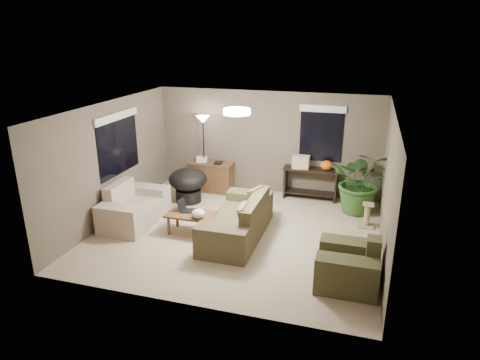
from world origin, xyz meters
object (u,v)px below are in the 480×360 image
(main_sofa, at_px, (239,223))
(console_table, at_px, (310,181))
(coffee_table, at_px, (192,217))
(armchair, at_px, (349,267))
(loveseat, at_px, (133,209))
(houseplant, at_px, (361,188))
(papasan_chair, at_px, (188,183))
(desk, at_px, (212,177))
(cat_scratching_post, at_px, (367,217))
(floor_lamp, at_px, (203,129))

(main_sofa, xyz_separation_m, console_table, (1.05, 2.44, 0.14))
(coffee_table, bearing_deg, armchair, -17.30)
(loveseat, bearing_deg, coffee_table, -5.28)
(main_sofa, bearing_deg, houseplant, 41.12)
(console_table, distance_m, papasan_chair, 2.91)
(main_sofa, height_order, desk, main_sofa)
(console_table, relative_size, cat_scratching_post, 2.60)
(console_table, xyz_separation_m, papasan_chair, (-2.73, -1.01, 0.03))
(cat_scratching_post, bearing_deg, coffee_table, -158.27)
(desk, distance_m, cat_scratching_post, 3.93)
(cat_scratching_post, bearing_deg, papasan_chair, 176.94)
(main_sofa, distance_m, papasan_chair, 2.21)
(cat_scratching_post, bearing_deg, main_sofa, -153.17)
(main_sofa, xyz_separation_m, cat_scratching_post, (2.39, 1.21, -0.08))
(papasan_chair, bearing_deg, armchair, -33.22)
(console_table, bearing_deg, armchair, -72.70)
(floor_lamp, distance_m, cat_scratching_post, 4.31)
(armchair, relative_size, floor_lamp, 0.52)
(desk, height_order, floor_lamp, floor_lamp)
(console_table, relative_size, floor_lamp, 0.68)
(armchair, bearing_deg, coffee_table, 162.70)
(floor_lamp, bearing_deg, console_table, 5.22)
(main_sofa, bearing_deg, cat_scratching_post, 26.83)
(papasan_chair, bearing_deg, console_table, 20.32)
(armchair, xyz_separation_m, cat_scratching_post, (0.25, 2.29, -0.08))
(main_sofa, relative_size, cat_scratching_post, 4.40)
(main_sofa, bearing_deg, papasan_chair, 139.74)
(loveseat, relative_size, houseplant, 1.09)
(armchair, height_order, papasan_chair, armchair)
(floor_lamp, bearing_deg, papasan_chair, -98.34)
(loveseat, bearing_deg, main_sofa, -0.23)
(loveseat, height_order, houseplant, houseplant)
(loveseat, height_order, coffee_table, loveseat)
(loveseat, distance_m, armchair, 4.60)
(main_sofa, height_order, houseplant, houseplant)
(console_table, bearing_deg, floor_lamp, -174.78)
(armchair, bearing_deg, loveseat, 166.31)
(coffee_table, bearing_deg, papasan_chair, 115.71)
(armchair, bearing_deg, console_table, 107.30)
(loveseat, distance_m, papasan_chair, 1.56)
(armchair, xyz_separation_m, console_table, (-1.09, 3.51, 0.14))
(coffee_table, distance_m, console_table, 3.24)
(console_table, distance_m, cat_scratching_post, 1.83)
(floor_lamp, bearing_deg, main_sofa, -54.44)
(papasan_chair, relative_size, houseplant, 0.81)
(houseplant, bearing_deg, coffee_table, -146.95)
(main_sofa, xyz_separation_m, loveseat, (-2.33, 0.01, 0.00))
(houseplant, xyz_separation_m, cat_scratching_post, (0.17, -0.73, -0.36))
(console_table, bearing_deg, papasan_chair, -159.68)
(coffee_table, xyz_separation_m, console_table, (1.99, 2.55, 0.08))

